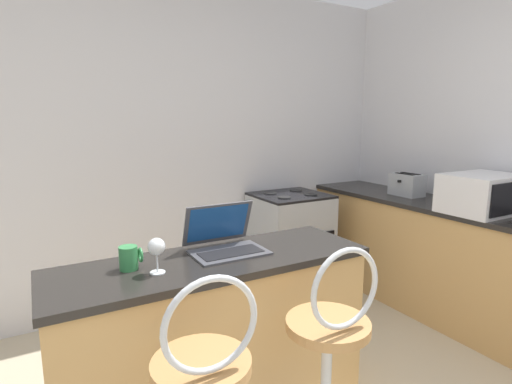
{
  "coord_description": "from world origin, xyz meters",
  "views": [
    {
      "loc": [
        -1.07,
        -0.78,
        1.52
      ],
      "look_at": [
        0.4,
        1.81,
        0.98
      ],
      "focal_mm": 28.0,
      "sensor_mm": 36.0,
      "label": 1
    }
  ],
  "objects_px": {
    "mug_green": "(129,258)",
    "wine_glass_short": "(157,248)",
    "microwave": "(483,194)",
    "toaster": "(407,185)",
    "stove_range": "(290,243)",
    "laptop": "(224,239)",
    "bar_stool_far": "(329,373)"
  },
  "relations": [
    {
      "from": "microwave",
      "to": "toaster",
      "type": "distance_m",
      "value": 0.7
    },
    {
      "from": "laptop",
      "to": "wine_glass_short",
      "type": "bearing_deg",
      "value": -160.52
    },
    {
      "from": "bar_stool_far",
      "to": "mug_green",
      "type": "distance_m",
      "value": 0.96
    },
    {
      "from": "microwave",
      "to": "stove_range",
      "type": "xyz_separation_m",
      "value": [
        -0.77,
        1.23,
        -0.58
      ]
    },
    {
      "from": "laptop",
      "to": "stove_range",
      "type": "distance_m",
      "value": 1.66
    },
    {
      "from": "stove_range",
      "to": "bar_stool_far",
      "type": "bearing_deg",
      "value": -119.68
    },
    {
      "from": "bar_stool_far",
      "to": "mug_green",
      "type": "height_order",
      "value": "bar_stool_far"
    },
    {
      "from": "stove_range",
      "to": "wine_glass_short",
      "type": "relative_size",
      "value": 5.8
    },
    {
      "from": "mug_green",
      "to": "toaster",
      "type": "bearing_deg",
      "value": 13.55
    },
    {
      "from": "wine_glass_short",
      "to": "microwave",
      "type": "bearing_deg",
      "value": -0.11
    },
    {
      "from": "wine_glass_short",
      "to": "stove_range",
      "type": "bearing_deg",
      "value": 38.87
    },
    {
      "from": "microwave",
      "to": "wine_glass_short",
      "type": "distance_m",
      "value": 2.29
    },
    {
      "from": "microwave",
      "to": "wine_glass_short",
      "type": "xyz_separation_m",
      "value": [
        -2.29,
        0.0,
        -0.02
      ]
    },
    {
      "from": "mug_green",
      "to": "wine_glass_short",
      "type": "xyz_separation_m",
      "value": [
        0.09,
        -0.1,
        0.06
      ]
    },
    {
      "from": "mug_green",
      "to": "stove_range",
      "type": "bearing_deg",
      "value": 34.85
    },
    {
      "from": "mug_green",
      "to": "bar_stool_far",
      "type": "bearing_deg",
      "value": -41.77
    },
    {
      "from": "microwave",
      "to": "mug_green",
      "type": "xyz_separation_m",
      "value": [
        -2.38,
        0.11,
        -0.08
      ]
    },
    {
      "from": "bar_stool_far",
      "to": "toaster",
      "type": "distance_m",
      "value": 2.2
    },
    {
      "from": "microwave",
      "to": "toaster",
      "type": "height_order",
      "value": "microwave"
    },
    {
      "from": "bar_stool_far",
      "to": "microwave",
      "type": "distance_m",
      "value": 1.87
    },
    {
      "from": "laptop",
      "to": "mug_green",
      "type": "relative_size",
      "value": 3.46
    },
    {
      "from": "microwave",
      "to": "toaster",
      "type": "xyz_separation_m",
      "value": [
        0.06,
        0.7,
        -0.04
      ]
    },
    {
      "from": "toaster",
      "to": "mug_green",
      "type": "distance_m",
      "value": 2.52
    },
    {
      "from": "laptop",
      "to": "mug_green",
      "type": "bearing_deg",
      "value": -176.36
    },
    {
      "from": "bar_stool_far",
      "to": "microwave",
      "type": "bearing_deg",
      "value": 15.1
    },
    {
      "from": "laptop",
      "to": "wine_glass_short",
      "type": "xyz_separation_m",
      "value": [
        -0.37,
        -0.13,
        0.05
      ]
    },
    {
      "from": "toaster",
      "to": "wine_glass_short",
      "type": "bearing_deg",
      "value": -163.62
    },
    {
      "from": "mug_green",
      "to": "wine_glass_short",
      "type": "distance_m",
      "value": 0.15
    },
    {
      "from": "laptop",
      "to": "wine_glass_short",
      "type": "distance_m",
      "value": 0.4
    },
    {
      "from": "microwave",
      "to": "wine_glass_short",
      "type": "height_order",
      "value": "microwave"
    },
    {
      "from": "toaster",
      "to": "wine_glass_short",
      "type": "height_order",
      "value": "toaster"
    },
    {
      "from": "toaster",
      "to": "bar_stool_far",
      "type": "bearing_deg",
      "value": -147.08
    }
  ]
}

